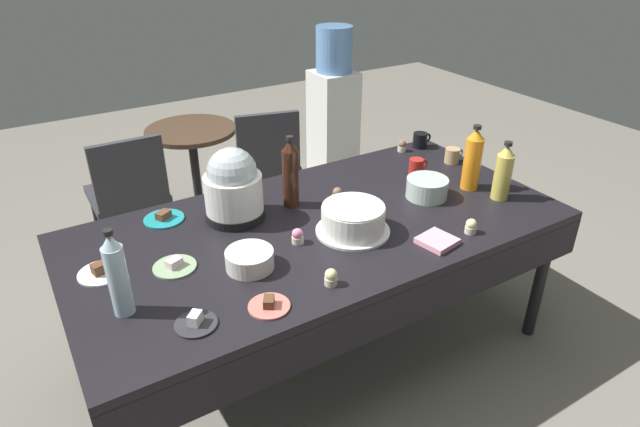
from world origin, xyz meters
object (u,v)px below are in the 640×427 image
slow_cooker (233,187)px  dessert_plate_coral (269,305)px  glass_salad_bowl (427,188)px  cupcake_mint (402,146)px  round_cafe_table (194,159)px  cupcake_rose (298,236)px  coffee_mug_red (416,167)px  maroon_chair_left (129,190)px  soda_bottle_water (117,275)px  cupcake_berry (471,226)px  soda_bottle_cola (291,174)px  water_cooler (333,111)px  soda_bottle_orange_juice (473,160)px  dessert_plate_charcoal (196,322)px  maroon_chair_right (265,158)px  cupcake_lemon (244,188)px  frosted_layer_cake (353,220)px  coffee_mug_black (420,140)px  cupcake_vanilla (338,194)px  cupcake_cocoa (331,277)px  dessert_plate_teal (164,218)px  potluck_table (320,235)px  dessert_plate_white (101,271)px  coffee_mug_tan (453,155)px  dessert_plate_sage (175,266)px  soda_bottle_ginger_ale (503,173)px  ceramic_snack_bowl (250,259)px

slow_cooker → dessert_plate_coral: size_ratio=2.25×
glass_salad_bowl → cupcake_mint: glass_salad_bowl is taller
round_cafe_table → cupcake_mint: bearing=-50.7°
cupcake_rose → coffee_mug_red: 0.91m
maroon_chair_left → cupcake_mint: bearing=-31.9°
slow_cooker → cupcake_mint: (1.15, 0.23, -0.13)m
soda_bottle_water → cupcake_berry: bearing=-9.6°
cupcake_mint → soda_bottle_cola: bearing=-163.9°
water_cooler → cupcake_berry: bearing=-107.3°
soda_bottle_orange_juice → soda_bottle_cola: size_ratio=0.95×
cupcake_berry → soda_bottle_water: bearing=170.4°
dessert_plate_charcoal → slow_cooker: bearing=56.0°
glass_salad_bowl → maroon_chair_right: (-0.20, 1.40, -0.31)m
water_cooler → cupcake_lemon: bearing=-136.5°
frosted_layer_cake → coffee_mug_black: frosted_layer_cake is taller
dessert_plate_charcoal → round_cafe_table: dessert_plate_charcoal is taller
cupcake_berry → glass_salad_bowl: bearing=79.8°
cupcake_vanilla → soda_bottle_orange_juice: size_ratio=0.20×
cupcake_cocoa → cupcake_lemon: bearing=87.6°
dessert_plate_teal → soda_bottle_orange_juice: soda_bottle_orange_juice is taller
potluck_table → cupcake_vanilla: (0.19, 0.15, 0.09)m
dessert_plate_white → coffee_mug_tan: coffee_mug_tan is taller
glass_salad_bowl → dessert_plate_white: bearing=174.1°
cupcake_lemon → soda_bottle_cola: 0.30m
cupcake_mint → cupcake_vanilla: same height
glass_salad_bowl → coffee_mug_tan: glass_salad_bowl is taller
potluck_table → dessert_plate_charcoal: dessert_plate_charcoal is taller
dessert_plate_sage → dessert_plate_teal: 0.41m
dessert_plate_white → soda_bottle_ginger_ale: (1.80, -0.35, 0.12)m
ceramic_snack_bowl → cupcake_mint: size_ratio=2.81×
cupcake_vanilla → maroon_chair_right: (0.19, 1.20, -0.29)m
dessert_plate_charcoal → soda_bottle_water: 0.31m
dessert_plate_charcoal → coffee_mug_red: size_ratio=1.27×
cupcake_cocoa → round_cafe_table: cupcake_cocoa is taller
cupcake_mint → slow_cooker: bearing=-168.9°
dessert_plate_charcoal → coffee_mug_tan: bearing=18.4°
soda_bottle_water → dessert_plate_coral: bearing=-28.6°
frosted_layer_cake → maroon_chair_left: (-0.63, 1.48, -0.32)m
cupcake_cocoa → coffee_mug_red: bearing=32.8°
soda_bottle_water → maroon_chair_left: 1.61m
dessert_plate_white → cupcake_cocoa: cupcake_cocoa is taller
cupcake_cocoa → coffee_mug_black: coffee_mug_black is taller
cupcake_lemon → dessert_plate_charcoal: bearing=-124.0°
ceramic_snack_bowl → cupcake_berry: bearing=-15.6°
ceramic_snack_bowl → potluck_table: bearing=20.2°
soda_bottle_water → round_cafe_table: 1.98m
glass_salad_bowl → coffee_mug_black: 0.65m
glass_salad_bowl → water_cooler: bearing=71.3°
frosted_layer_cake → water_cooler: size_ratio=0.26×
dessert_plate_charcoal → cupcake_lemon: size_ratio=2.17×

